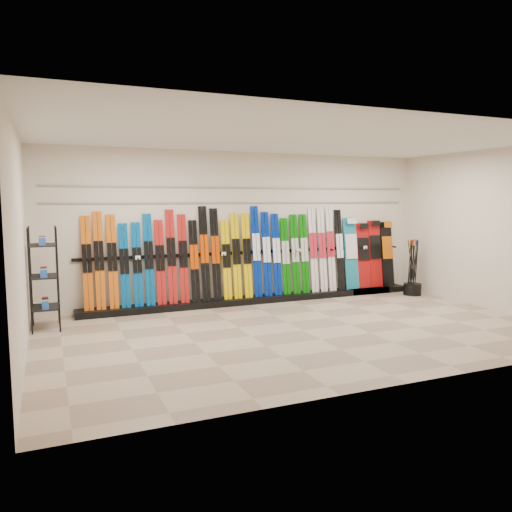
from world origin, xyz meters
name	(u,v)px	position (x,y,z in m)	size (l,w,h in m)	color
floor	(303,330)	(0.00, 0.00, 0.00)	(8.00, 8.00, 0.00)	gray
back_wall	(245,228)	(0.00, 2.50, 1.50)	(8.00, 8.00, 0.00)	beige
left_wall	(20,245)	(-4.00, 0.00, 1.50)	(5.00, 5.00, 0.00)	beige
right_wall	(493,230)	(4.00, 0.00, 1.50)	(5.00, 5.00, 0.00)	beige
ceiling	(305,138)	(0.00, 0.00, 3.00)	(8.00, 8.00, 0.00)	silver
ski_rack_base	(259,299)	(0.22, 2.28, 0.06)	(8.00, 0.40, 0.12)	black
skis	(227,256)	(-0.42, 2.35, 0.96)	(5.37, 0.28, 1.82)	#D45B0D
snowboards	(369,254)	(2.91, 2.35, 0.86)	(1.27, 0.24, 1.55)	#14728C
accessory_rack	(44,278)	(-3.75, 1.70, 0.82)	(0.40, 0.60, 1.64)	black
pole_bin	(412,289)	(3.60, 1.69, 0.12)	(0.38, 0.38, 0.25)	black
ski_poles	(413,267)	(3.61, 1.72, 0.61)	(0.28, 0.30, 1.18)	black
slatwall_rail_0	(245,203)	(0.00, 2.48, 2.00)	(7.60, 0.02, 0.03)	gray
slatwall_rail_1	(245,188)	(0.00, 2.48, 2.30)	(7.60, 0.02, 0.03)	gray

